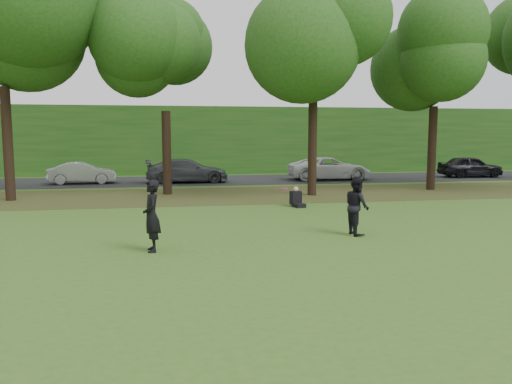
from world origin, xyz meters
TOP-DOWN VIEW (x-y plane):
  - ground at (0.00, 0.00)m, footprint 120.00×120.00m
  - leaf_litter at (0.00, 13.00)m, footprint 60.00×7.00m
  - street at (0.00, 21.00)m, footprint 70.00×7.00m
  - far_hedge at (0.00, 27.00)m, footprint 70.00×3.00m
  - player_left at (-3.41, 1.67)m, footprint 0.53×0.73m
  - player_right at (2.58, 2.80)m, footprint 0.70×0.87m
  - parked_cars at (0.34, 19.88)m, footprint 41.02×2.60m
  - frisbee at (0.18, 2.26)m, footprint 0.34×0.34m
  - seated_person at (2.27, 8.69)m, footprint 0.56×0.80m
  - tree_line at (-0.34, 12.94)m, footprint 55.30×7.90m

SIDE VIEW (x-z plane):
  - ground at x=0.00m, z-range 0.00..0.00m
  - leaf_litter at x=0.00m, z-range 0.00..0.01m
  - street at x=0.00m, z-range 0.00..0.02m
  - seated_person at x=2.27m, z-range -0.10..0.73m
  - parked_cars at x=0.34m, z-range -0.01..1.50m
  - player_right at x=2.58m, z-range 0.00..1.74m
  - player_left at x=-3.41m, z-range 0.00..1.86m
  - frisbee at x=0.18m, z-range 1.47..1.54m
  - far_hedge at x=0.00m, z-range 0.00..5.00m
  - tree_line at x=-0.34m, z-range 1.69..14.00m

